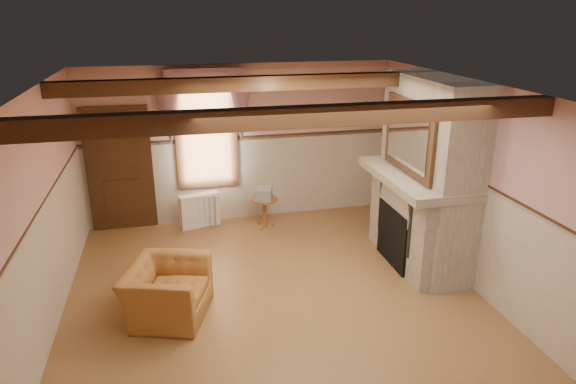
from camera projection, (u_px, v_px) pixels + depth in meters
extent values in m
cube|color=brown|center=(275.00, 298.00, 6.90)|extent=(5.50, 6.00, 0.01)
cube|color=silver|center=(273.00, 88.00, 5.95)|extent=(5.50, 6.00, 0.01)
cube|color=tan|center=(240.00, 143.00, 9.17)|extent=(5.50, 0.02, 2.80)
cube|color=tan|center=(360.00, 345.00, 3.67)|extent=(5.50, 0.02, 2.80)
cube|color=tan|center=(38.00, 221.00, 5.83)|extent=(0.02, 6.00, 2.80)
cube|color=tan|center=(471.00, 185.00, 7.01)|extent=(0.02, 6.00, 2.80)
cube|color=black|center=(397.00, 236.00, 7.72)|extent=(0.20, 0.95, 0.90)
imported|color=#9E662D|center=(167.00, 291.00, 6.41)|extent=(1.21, 1.30, 0.69)
cylinder|color=brown|center=(264.00, 213.00, 9.06)|extent=(0.57, 0.57, 0.55)
cube|color=#B7AD8C|center=(264.00, 193.00, 8.90)|extent=(0.35, 0.38, 0.20)
cube|color=white|center=(200.00, 210.00, 9.10)|extent=(0.72, 0.35, 0.60)
imported|color=brown|center=(421.00, 173.00, 7.34)|extent=(0.33, 0.33, 0.08)
cube|color=#311C0D|center=(395.00, 152.00, 8.15)|extent=(0.14, 0.24, 0.20)
cylinder|color=gold|center=(400.00, 153.00, 7.95)|extent=(0.11, 0.11, 0.28)
cylinder|color=maroon|center=(432.00, 177.00, 7.04)|extent=(0.06, 0.06, 0.16)
cylinder|color=gold|center=(432.00, 178.00, 7.05)|extent=(0.06, 0.06, 0.12)
cube|color=gray|center=(428.00, 174.00, 7.49)|extent=(0.85, 2.00, 2.80)
cube|color=gray|center=(417.00, 177.00, 7.47)|extent=(1.05, 2.05, 0.12)
cube|color=silver|center=(409.00, 137.00, 7.22)|extent=(0.06, 1.44, 1.04)
cube|color=black|center=(120.00, 171.00, 8.79)|extent=(1.10, 0.10, 2.10)
cube|color=white|center=(206.00, 132.00, 8.93)|extent=(1.06, 0.08, 2.02)
cube|color=gray|center=(205.00, 98.00, 8.65)|extent=(1.30, 0.14, 1.40)
cube|color=black|center=(299.00, 117.00, 4.89)|extent=(5.50, 0.18, 0.20)
cube|color=black|center=(256.00, 83.00, 7.09)|extent=(5.50, 0.18, 0.20)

